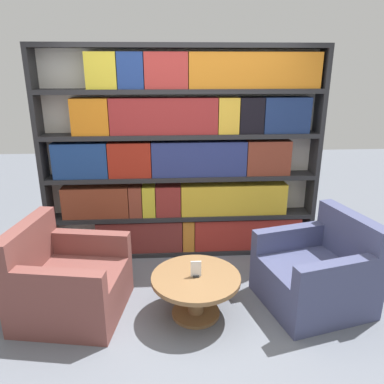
{
  "coord_description": "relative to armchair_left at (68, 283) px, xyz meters",
  "views": [
    {
      "loc": [
        -0.15,
        -2.7,
        2.17
      ],
      "look_at": [
        0.07,
        0.72,
        1.0
      ],
      "focal_mm": 35.0,
      "sensor_mm": 36.0,
      "label": 1
    }
  ],
  "objects": [
    {
      "name": "ground_plane",
      "position": [
        1.08,
        -0.3,
        -0.3
      ],
      "size": [
        14.0,
        14.0,
        0.0
      ],
      "primitive_type": "plane",
      "color": "slate"
    },
    {
      "name": "bookshelf",
      "position": [
        1.13,
        1.13,
        0.88
      ],
      "size": [
        3.12,
        0.3,
        2.38
      ],
      "color": "silver",
      "rests_on": "ground_plane"
    },
    {
      "name": "table_sign",
      "position": [
        1.15,
        -0.11,
        0.16
      ],
      "size": [
        0.09,
        0.06,
        0.15
      ],
      "color": "black",
      "rests_on": "coffee_table"
    },
    {
      "name": "coffee_table",
      "position": [
        1.15,
        -0.11,
        -0.01
      ],
      "size": [
        0.8,
        0.8,
        0.4
      ],
      "color": "brown",
      "rests_on": "ground_plane"
    },
    {
      "name": "armchair_right",
      "position": [
        2.31,
        0.0,
        0.0
      ],
      "size": [
        1.07,
        1.04,
        0.87
      ],
      "rotation": [
        0.0,
        0.0,
        -1.33
      ],
      "color": "#42476B",
      "rests_on": "ground_plane"
    },
    {
      "name": "armchair_left",
      "position": [
        0.0,
        0.0,
        0.0
      ],
      "size": [
        1.02,
        0.98,
        0.87
      ],
      "rotation": [
        0.0,
        0.0,
        1.4
      ],
      "color": "brown",
      "rests_on": "ground_plane"
    }
  ]
}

